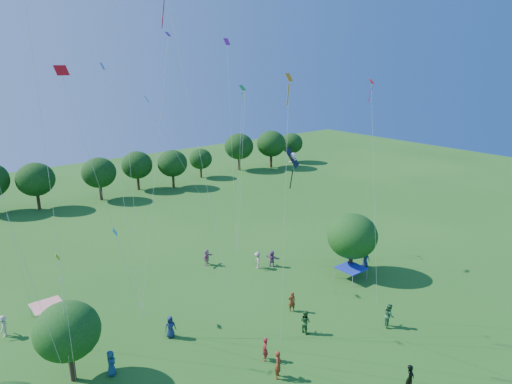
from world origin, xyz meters
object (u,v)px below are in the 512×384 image
object	(u,v)px
near_tree_east	(352,236)
tent_red_stripe	(47,306)
near_tree_north	(67,331)
red_high_kite	(178,51)
tent_blue	(351,268)
pirate_kite	(294,161)
man_in_black	(410,378)

from	to	relation	value
near_tree_east	tent_red_stripe	world-z (taller)	near_tree_east
near_tree_north	near_tree_east	world-z (taller)	near_tree_east
near_tree_north	red_high_kite	bearing A→B (deg)	10.68
tent_blue	pirate_kite	xyz separation A→B (m)	(-11.92, -4.63, 12.33)
near_tree_north	tent_blue	size ratio (longest dim) A/B	2.38
man_in_black	red_high_kite	xyz separation A→B (m)	(-5.86, 15.48, 18.74)
man_in_black	pirate_kite	distance (m)	14.69
tent_blue	man_in_black	size ratio (longest dim) A/B	1.23
man_in_black	near_tree_east	bearing A→B (deg)	34.15
near_tree_north	tent_blue	distance (m)	24.26
near_tree_east	red_high_kite	bearing A→B (deg)	168.86
near_tree_north	man_in_black	bearing A→B (deg)	-41.83
pirate_kite	red_high_kite	bearing A→B (deg)	107.77
red_high_kite	man_in_black	bearing A→B (deg)	-69.25
man_in_black	near_tree_north	bearing A→B (deg)	119.82
tent_red_stripe	man_in_black	world-z (taller)	man_in_black
man_in_black	red_high_kite	world-z (taller)	red_high_kite
near_tree_east	tent_red_stripe	xyz separation A→B (m)	(-23.98, 9.67, -2.68)
near_tree_north	tent_red_stripe	size ratio (longest dim) A/B	2.38
pirate_kite	red_high_kite	world-z (taller)	red_high_kite
near_tree_north	tent_red_stripe	xyz separation A→B (m)	(0.87, 8.41, -2.42)
tent_red_stripe	tent_blue	size ratio (longest dim) A/B	1.00
tent_red_stripe	red_high_kite	size ratio (longest dim) A/B	0.09
tent_red_stripe	pirate_kite	world-z (taller)	pirate_kite
man_in_black	tent_red_stripe	bearing A→B (deg)	104.79
tent_blue	red_high_kite	distance (m)	23.95
tent_blue	pirate_kite	distance (m)	17.76
near_tree_east	tent_blue	world-z (taller)	near_tree_east
tent_red_stripe	red_high_kite	distance (m)	21.53
tent_blue	red_high_kite	xyz separation A→B (m)	(-14.61, 3.77, 18.60)
near_tree_north	pirate_kite	xyz separation A→B (m)	(12.13, -6.62, 9.91)
tent_blue	pirate_kite	world-z (taller)	pirate_kite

